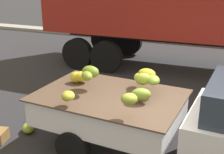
% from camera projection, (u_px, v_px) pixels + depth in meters
% --- Properties ---
extents(curb_strip, '(80.00, 0.80, 0.16)m').
position_uv_depth(curb_strip, '(216.00, 44.00, 13.91)').
color(curb_strip, gray).
rests_on(curb_strip, ground).
extents(pickup_truck, '(4.98, 2.19, 1.70)m').
position_uv_depth(pickup_truck, '(213.00, 125.00, 5.08)').
color(pickup_truck, white).
rests_on(pickup_truck, ground).
extents(fallen_banana_bunch_near_tailgate, '(0.42, 0.45, 0.19)m').
position_uv_depth(fallen_banana_bunch_near_tailgate, '(28.00, 128.00, 6.59)').
color(fallen_banana_bunch_near_tailgate, olive).
rests_on(fallen_banana_bunch_near_tailgate, ground).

